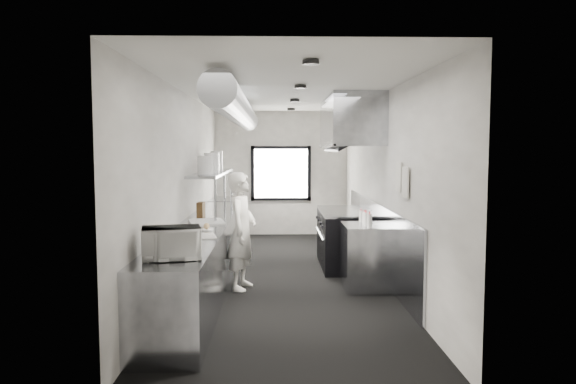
{
  "coord_description": "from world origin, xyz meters",
  "views": [
    {
      "loc": [
        -0.14,
        -8.03,
        1.97
      ],
      "look_at": [
        0.06,
        -0.2,
        1.32
      ],
      "focal_mm": 33.09,
      "sensor_mm": 36.0,
      "label": 1
    }
  ],
  "objects": [
    {
      "name": "far_work_table",
      "position": [
        -1.15,
        3.2,
        0.45
      ],
      "size": [
        0.7,
        1.2,
        0.9
      ],
      "primitive_type": "cube",
      "color": "gray",
      "rests_on": "floor"
    },
    {
      "name": "wall_back",
      "position": [
        0.0,
        4.0,
        1.4
      ],
      "size": [
        3.0,
        0.02,
        2.8
      ],
      "primitive_type": "cube",
      "color": "silver",
      "rests_on": "floor"
    },
    {
      "name": "exhaust_hood",
      "position": [
        1.1,
        0.7,
        2.39
      ],
      "size": [
        0.81,
        2.2,
        0.88
      ],
      "color": "gray",
      "rests_on": "ceiling"
    },
    {
      "name": "pass_shelf",
      "position": [
        -1.19,
        1.0,
        1.54
      ],
      "size": [
        0.45,
        3.0,
        0.68
      ],
      "color": "gray",
      "rests_on": "prep_counter"
    },
    {
      "name": "wall_front",
      "position": [
        0.0,
        -4.0,
        1.4
      ],
      "size": [
        3.0,
        0.02,
        2.8
      ],
      "primitive_type": "cube",
      "color": "silver",
      "rests_on": "floor"
    },
    {
      "name": "newspaper",
      "position": [
        -1.04,
        -1.66,
        0.91
      ],
      "size": [
        0.45,
        0.51,
        0.01
      ],
      "primitive_type": "cube",
      "rotation": [
        0.0,
        0.0,
        0.23
      ],
      "color": "silver",
      "rests_on": "prep_counter"
    },
    {
      "name": "prep_counter",
      "position": [
        -1.15,
        -0.5,
        0.45
      ],
      "size": [
        0.7,
        6.0,
        0.9
      ],
      "primitive_type": "cube",
      "color": "gray",
      "rests_on": "floor"
    },
    {
      "name": "pastry",
      "position": [
        -1.03,
        -1.15,
        0.95
      ],
      "size": [
        0.08,
        0.08,
        0.08
      ],
      "primitive_type": "sphere",
      "color": "tan",
      "rests_on": "small_plate"
    },
    {
      "name": "range",
      "position": [
        1.04,
        0.7,
        0.47
      ],
      "size": [
        0.88,
        1.6,
        0.94
      ],
      "color": "black",
      "rests_on": "floor"
    },
    {
      "name": "knife_block",
      "position": [
        -1.29,
        0.22,
        1.01
      ],
      "size": [
        0.11,
        0.22,
        0.23
      ],
      "primitive_type": "cube",
      "rotation": [
        0.0,
        0.0,
        -0.08
      ],
      "color": "#533C1D",
      "rests_on": "prep_counter"
    },
    {
      "name": "notice_sheet_b",
      "position": [
        1.47,
        -1.55,
        1.55
      ],
      "size": [
        0.02,
        0.28,
        0.38
      ],
      "primitive_type": "cube",
      "color": "silver",
      "rests_on": "wall_right"
    },
    {
      "name": "plate_stack_d",
      "position": [
        -1.22,
        1.82,
        1.74
      ],
      "size": [
        0.28,
        0.28,
        0.35
      ],
      "primitive_type": "cylinder",
      "rotation": [
        0.0,
        0.0,
        -0.28
      ],
      "color": "silver",
      "rests_on": "pass_shelf"
    },
    {
      "name": "microwave",
      "position": [
        -1.14,
        -2.93,
        1.05
      ],
      "size": [
        0.59,
        0.49,
        0.31
      ],
      "primitive_type": "imported",
      "rotation": [
        0.0,
        0.0,
        0.22
      ],
      "color": "silver",
      "rests_on": "prep_counter"
    },
    {
      "name": "squeeze_bottle_a",
      "position": [
        1.13,
        -1.01,
        1.0
      ],
      "size": [
        0.08,
        0.08,
        0.19
      ],
      "primitive_type": "cylinder",
      "rotation": [
        0.0,
        0.0,
        -0.34
      ],
      "color": "silver",
      "rests_on": "bottle_station"
    },
    {
      "name": "wall_left",
      "position": [
        -1.5,
        0.0,
        1.4
      ],
      "size": [
        0.02,
        8.0,
        2.8
      ],
      "primitive_type": "cube",
      "color": "silver",
      "rests_on": "floor"
    },
    {
      "name": "plate_stack_a",
      "position": [
        -1.21,
        0.15,
        1.71
      ],
      "size": [
        0.28,
        0.28,
        0.28
      ],
      "primitive_type": "cylinder",
      "rotation": [
        0.0,
        0.0,
        0.19
      ],
      "color": "silver",
      "rests_on": "pass_shelf"
    },
    {
      "name": "line_cook",
      "position": [
        -0.6,
        -0.69,
        0.82
      ],
      "size": [
        0.52,
        0.67,
        1.64
      ],
      "primitive_type": "imported",
      "rotation": [
        0.0,
        0.0,
        1.34
      ],
      "color": "white",
      "rests_on": "floor"
    },
    {
      "name": "plate_stack_c",
      "position": [
        -1.21,
        1.23,
        1.72
      ],
      "size": [
        0.26,
        0.26,
        0.3
      ],
      "primitive_type": "cylinder",
      "rotation": [
        0.0,
        0.0,
        -0.23
      ],
      "color": "silver",
      "rests_on": "pass_shelf"
    },
    {
      "name": "plate_stack_b",
      "position": [
        -1.18,
        0.71,
        1.73
      ],
      "size": [
        0.3,
        0.3,
        0.32
      ],
      "primitive_type": "cylinder",
      "rotation": [
        0.0,
        0.0,
        -0.22
      ],
      "color": "silver",
      "rests_on": "pass_shelf"
    },
    {
      "name": "service_window",
      "position": [
        0.0,
        3.96,
        1.4
      ],
      "size": [
        1.36,
        0.05,
        1.25
      ],
      "color": "white",
      "rests_on": "wall_back"
    },
    {
      "name": "notice_sheet_a",
      "position": [
        1.47,
        -1.2,
        1.6
      ],
      "size": [
        0.02,
        0.28,
        0.38
      ],
      "primitive_type": "cube",
      "color": "silver",
      "rests_on": "wall_right"
    },
    {
      "name": "wall_cladding",
      "position": [
        1.48,
        0.3,
        0.55
      ],
      "size": [
        0.03,
        5.5,
        1.1
      ],
      "primitive_type": "cube",
      "color": "gray",
      "rests_on": "wall_right"
    },
    {
      "name": "floor",
      "position": [
        0.0,
        0.0,
        0.0
      ],
      "size": [
        3.0,
        8.0,
        0.01
      ],
      "primitive_type": "cube",
      "color": "black",
      "rests_on": "ground"
    },
    {
      "name": "deli_tub_a",
      "position": [
        -1.34,
        -2.47,
        0.95
      ],
      "size": [
        0.16,
        0.16,
        0.09
      ],
      "primitive_type": "cylinder",
      "rotation": [
        0.0,
        0.0,
        0.26
      ],
      "color": "silver",
      "rests_on": "prep_counter"
    },
    {
      "name": "squeeze_bottle_b",
      "position": [
        1.11,
        -0.84,
        0.99
      ],
      "size": [
        0.07,
        0.07,
        0.19
      ],
      "primitive_type": "cylinder",
      "rotation": [
        0.0,
        0.0,
        0.07
      ],
      "color": "silver",
      "rests_on": "bottle_station"
    },
    {
      "name": "squeeze_bottle_d",
      "position": [
        1.13,
        -0.57,
        0.98
      ],
      "size": [
        0.07,
        0.07,
        0.16
      ],
      "primitive_type": "cylinder",
      "rotation": [
        0.0,
        0.0,
        0.35
      ],
      "color": "silver",
      "rests_on": "bottle_station"
    },
    {
      "name": "ceiling",
      "position": [
        0.0,
        0.0,
        2.8
      ],
      "size": [
        3.0,
        8.0,
        0.01
      ],
      "primitive_type": "cube",
      "color": "silver",
      "rests_on": "wall_back"
    },
    {
      "name": "bottle_station",
      "position": [
        1.15,
        -0.7,
        0.45
      ],
      "size": [
        0.65,
        0.8,
        0.9
      ],
      "primitive_type": "cube",
      "color": "gray",
      "rests_on": "floor"
    },
    {
      "name": "wall_right",
      "position": [
        1.5,
        0.0,
        1.4
      ],
      "size": [
        0.02,
        8.0,
        2.8
      ],
      "primitive_type": "cube",
      "color": "silver",
      "rests_on": "floor"
    },
    {
      "name": "hvac_duct",
      "position": [
        -0.7,
        0.4,
        2.55
      ],
      "size": [
        0.4,
        6.4,
        0.4
      ],
      "primitive_type": "cylinder",
      "rotation": [
        1.57,
        0.0,
        0.0
      ],
      "color": "gray",
      "rests_on": "ceiling"
    },
    {
      "name": "squeeze_bottle_e",
      "position": [
        1.11,
        -0.43,
        0.98
      ],
      "size": [
        0.07,
        0.07,
        0.17
      ],
      "primitive_type": "cylinder",
      "rotation": [
        0.0,
        0.0,
        -0.18
      ],
      "color": "silver",
      "rests_on": "bottle_station"
    },
    {
      "name": "deli_tub_b",
      "position": [
        -1.29,
        -2.64,
        0.96
      ],
      "size": [
        0.19,
        0.19,
        0.11
      ],
      "primitive_type": "cylinder",
      "rotation": [
        0.0,
        0.0,
        0.27
      ],
      "color": "silver",
      "rests_on": "prep_counter"
    },
    {
      "name": "cutting_board",
      "position": [
        -1.12,
        -0.42,
        0.91
      ],
      "size": [
        0.61,
        0.73,
        0.02
      ],
      "primitive_type": "cube",
      "rotation": [
        0.0,
        0.0,
        0.24
      ],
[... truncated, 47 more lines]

